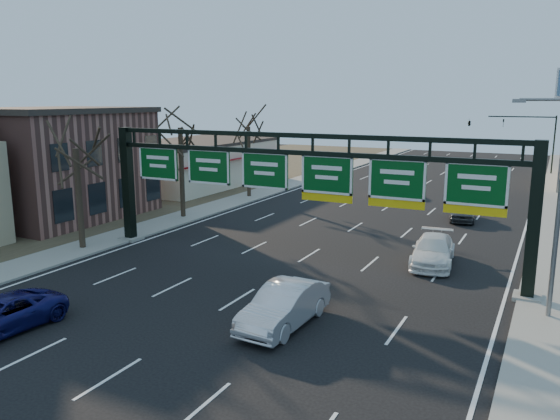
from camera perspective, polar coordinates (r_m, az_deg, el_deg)
The scene contains 18 objects.
ground at distance 23.58m, azimuth -7.04°, elevation -10.80°, with size 160.00×160.00×0.00m, color black.
sidewalk_left at distance 46.42m, azimuth -6.36°, elevation 0.45°, with size 3.00×120.00×0.12m, color gray.
sidewalk_right at distance 39.00m, azimuth 26.96°, elevation -2.88°, with size 3.00×120.00×0.12m, color gray.
dirt_strip_left at distance 54.02m, azimuth -17.24°, elevation 1.53°, with size 21.00×120.00×0.06m, color #473D2B.
lane_markings at distance 40.93m, azimuth 8.80°, elevation -1.19°, with size 21.60×120.00×0.01m, color white.
sign_gantry at distance 29.03m, azimuth 1.87°, elevation 3.02°, with size 24.60×1.20×7.20m.
brick_block at distance 44.83m, azimuth -22.33°, elevation 4.57°, with size 10.40×12.40×8.30m.
cream_strip at distance 58.28m, azimuth -8.69°, elevation 4.93°, with size 10.90×18.40×4.70m.
tree_gantry at distance 34.13m, azimuth -20.71°, elevation 7.76°, with size 3.60×3.60×8.48m.
tree_mid at distance 41.50m, azimuth -10.45°, elevation 9.87°, with size 3.60×3.60×9.24m.
tree_far at distance 49.83m, azimuth -3.34°, elevation 9.86°, with size 3.60×3.60×8.86m.
streetlight_near at distance 24.29m, azimuth 26.92°, elevation 1.17°, with size 2.15×0.22×9.00m.
traffic_signal_mast at distance 73.37m, azimuth 22.03°, elevation 8.03°, with size 10.16×0.54×7.00m.
car_blue_suv at distance 24.18m, azimuth -27.08°, elevation -9.72°, with size 2.26×4.91×1.36m, color #151458.
car_silver_sedan at distance 22.07m, azimuth 0.44°, elevation -9.96°, with size 1.77×5.09×1.68m, color silver.
car_white_wagon at distance 31.13m, azimuth 15.71°, elevation -4.10°, with size 2.15×5.29×1.53m, color white.
car_grey_far at distance 42.99m, azimuth 18.50°, elevation -0.06°, with size 1.72×4.28×1.46m, color #3B3D40.
car_silver_distant at distance 52.64m, azimuth 11.14°, elevation 2.40°, with size 1.62×4.65×1.53m, color #BCBCC1.
Camera 1 is at (12.37, -17.98, 8.92)m, focal length 35.00 mm.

